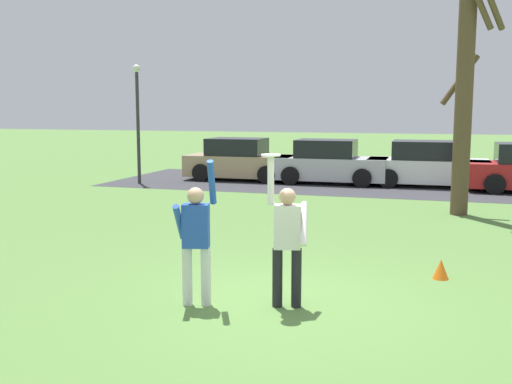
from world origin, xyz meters
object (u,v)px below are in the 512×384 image
person_catcher (287,237)px  bare_tree_tall (465,92)px  frisbee_disc (271,155)px  parked_car_silver (329,163)px  person_defender (196,236)px  field_cone_orange (441,269)px  parked_car_tan (240,161)px  parked_car_white (426,166)px  lamppost_by_lot (138,112)px

person_catcher → bare_tree_tall: (2.45, 8.41, 2.13)m
frisbee_disc → parked_car_silver: size_ratio=0.06×
frisbee_disc → bare_tree_tall: 8.93m
person_defender → field_cone_orange: person_defender is taller
person_catcher → parked_car_silver: 14.10m
person_defender → parked_car_tan: bearing=92.6°
parked_car_white → field_cone_orange: size_ratio=12.89×
lamppost_by_lot → field_cone_orange: 14.62m
parked_car_tan → bare_tree_tall: (7.87, -5.59, 2.38)m
bare_tree_tall → lamppost_by_lot: size_ratio=1.40×
parked_car_tan → bare_tree_tall: bearing=-36.2°
person_defender → parked_car_silver: size_ratio=0.49×
person_defender → bare_tree_tall: (3.66, 8.71, 2.13)m
parked_car_silver → field_cone_orange: 12.57m
parked_car_tan → parked_car_silver: bearing=-1.5°
parked_car_tan → parked_car_white: same height
parked_car_tan → parked_car_silver: size_ratio=1.00×
parked_car_white → frisbee_disc: bearing=-97.5°
frisbee_disc → parked_car_tan: (-5.19, 14.06, -1.37)m
lamppost_by_lot → parked_car_silver: bearing=17.7°
lamppost_by_lot → person_defender: bearing=-58.9°
lamppost_by_lot → bare_tree_tall: bearing=-17.4°
bare_tree_tall → parked_car_tan: bearing=144.6°
frisbee_disc → parked_car_silver: bearing=97.1°
person_catcher → person_defender: (-1.21, -0.30, -0.00)m
person_catcher → person_defender: size_ratio=1.02×
bare_tree_tall → field_cone_orange: bearing=-93.9°
parked_car_tan → lamppost_by_lot: 4.24m
frisbee_disc → field_cone_orange: size_ratio=0.82×
frisbee_disc → parked_car_silver: 14.19m
frisbee_disc → lamppost_by_lot: size_ratio=0.06×
person_defender → parked_car_white: 14.68m
person_catcher → bare_tree_tall: bare_tree_tall is taller
person_defender → field_cone_orange: (3.23, 2.35, -0.82)m
field_cone_orange → frisbee_disc: bearing=-136.7°
parked_car_white → bare_tree_tall: 6.28m
lamppost_by_lot → person_catcher: bearing=-54.2°
parked_car_white → lamppost_by_lot: (-10.01, -2.28, 1.86)m
person_catcher → frisbee_disc: 1.13m
frisbee_disc → bare_tree_tall: bare_tree_tall is taller
person_catcher → parked_car_tan: person_catcher is taller
person_catcher → person_defender: person_catcher is taller
person_catcher → parked_car_tan: size_ratio=0.50×
field_cone_orange → parked_car_tan: bearing=121.9°
person_defender → parked_car_white: size_ratio=0.49×
person_catcher → lamppost_by_lot: (-8.55, 11.85, 1.60)m
lamppost_by_lot → field_cone_orange: lamppost_by_lot is taller
frisbee_disc → parked_car_silver: (-1.75, 14.02, -1.37)m
field_cone_orange → parked_car_silver: bearing=108.5°
bare_tree_tall → lamppost_by_lot: 11.54m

